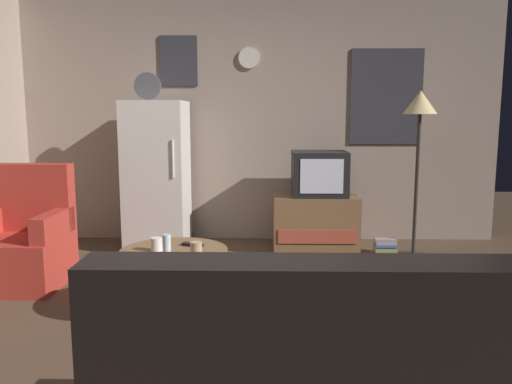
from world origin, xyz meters
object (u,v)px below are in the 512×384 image
at_px(fridge, 157,175).
at_px(wine_glass, 167,246).
at_px(standing_lamp, 420,115).
at_px(book_stack, 385,247).
at_px(remote_control, 193,245).
at_px(tv_stand, 315,223).
at_px(mug_ceramic_tan, 196,249).
at_px(armchair, 23,243).
at_px(mug_ceramic_white, 157,244).
at_px(coffee_table, 174,284).
at_px(crt_tv, 319,173).

bearing_deg(fridge, wine_glass, -76.34).
relative_size(standing_lamp, book_stack, 7.47).
distance_m(remote_control, book_stack, 2.30).
relative_size(tv_stand, book_stack, 3.95).
distance_m(fridge, mug_ceramic_tan, 2.08).
relative_size(tv_stand, armchair, 0.87).
bearing_deg(remote_control, fridge, 131.42).
distance_m(mug_ceramic_white, mug_ceramic_tan, 0.30).
distance_m(mug_ceramic_tan, remote_control, 0.25).
distance_m(tv_stand, coffee_table, 2.10).
relative_size(fridge, coffee_table, 2.46).
height_order(fridge, crt_tv, fridge).
relative_size(crt_tv, wine_glass, 3.60).
distance_m(coffee_table, mug_ceramic_white, 0.30).
bearing_deg(book_stack, coffee_table, -137.86).
bearing_deg(armchair, book_stack, 16.60).
bearing_deg(mug_ceramic_white, tv_stand, 56.11).
relative_size(fridge, crt_tv, 3.28).
height_order(remote_control, armchair, armchair).
bearing_deg(mug_ceramic_white, wine_glass, -58.20).
bearing_deg(fridge, crt_tv, -1.25).
bearing_deg(remote_control, armchair, -179.83).
height_order(wine_glass, book_stack, wine_glass).
relative_size(wine_glass, book_stack, 0.70).
xyz_separation_m(remote_control, book_stack, (1.67, 1.52, -0.41)).
bearing_deg(standing_lamp, wine_glass, -139.17).
relative_size(standing_lamp, mug_ceramic_tan, 17.67).
xyz_separation_m(standing_lamp, coffee_table, (-2.06, -1.59, -1.12)).
relative_size(standing_lamp, coffee_table, 2.21).
distance_m(standing_lamp, coffee_table, 2.84).
relative_size(crt_tv, book_stack, 2.54).
height_order(wine_glass, armchair, armchair).
distance_m(coffee_table, remote_control, 0.29).
height_order(coffee_table, wine_glass, wine_glass).
bearing_deg(wine_glass, remote_control, 67.46).
bearing_deg(remote_control, book_stack, 64.20).
height_order(fridge, standing_lamp, fridge).
relative_size(armchair, book_stack, 4.51).
xyz_separation_m(standing_lamp, book_stack, (-0.27, 0.02, -1.28)).
bearing_deg(coffee_table, tv_stand, 58.04).
bearing_deg(book_stack, tv_stand, 166.46).
bearing_deg(armchair, mug_ceramic_tan, -28.38).
bearing_deg(remote_control, standing_lamp, 59.51).
height_order(fridge, remote_control, fridge).
bearing_deg(coffee_table, fridge, 105.23).
distance_m(fridge, tv_stand, 1.67).
height_order(coffee_table, mug_ceramic_white, mug_ceramic_white).
bearing_deg(mug_ceramic_white, crt_tv, 55.42).
height_order(mug_ceramic_tan, remote_control, mug_ceramic_tan).
distance_m(crt_tv, wine_glass, 2.29).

